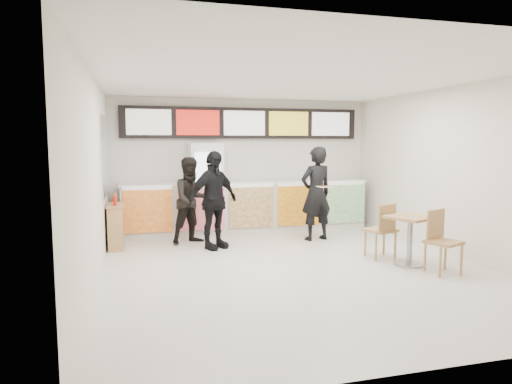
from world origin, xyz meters
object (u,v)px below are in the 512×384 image
object	(u,v)px
service_counter	(247,206)
cafe_table	(410,231)
customer_main	(316,194)
condiment_ledge	(116,226)
drinks_fridge	(206,189)
customer_mid	(213,200)
customer_left	(192,200)

from	to	relation	value
service_counter	cafe_table	distance (m)	3.95
customer_main	condiment_ledge	xyz separation A→B (m)	(-3.97, 0.27, -0.53)
drinks_fridge	customer_mid	size ratio (longest dim) A/B	1.07
customer_main	customer_left	xyz separation A→B (m)	(-2.51, 0.36, -0.10)
customer_mid	customer_left	bearing A→B (deg)	89.88
customer_mid	cafe_table	bearing A→B (deg)	-63.85
drinks_fridge	customer_main	bearing A→B (deg)	-30.84
customer_left	customer_mid	xyz separation A→B (m)	(0.33, -0.60, 0.07)
condiment_ledge	drinks_fridge	bearing A→B (deg)	27.31
service_counter	drinks_fridge	xyz separation A→B (m)	(-0.93, 0.02, 0.43)
customer_left	condiment_ledge	size ratio (longest dim) A/B	1.70
customer_main	condiment_ledge	world-z (taller)	customer_main
customer_main	cafe_table	xyz separation A→B (m)	(0.74, -2.23, -0.40)
cafe_table	drinks_fridge	bearing A→B (deg)	107.79
service_counter	customer_mid	distance (m)	1.82
customer_main	customer_mid	bearing A→B (deg)	-5.26
customer_main	condiment_ledge	bearing A→B (deg)	-15.29
service_counter	condiment_ledge	bearing A→B (deg)	-161.25
drinks_fridge	condiment_ledge	bearing A→B (deg)	-152.69
customer_main	customer_left	size ratio (longest dim) A/B	1.12
service_counter	customer_main	size ratio (longest dim) A/B	2.88
drinks_fridge	condiment_ledge	xyz separation A→B (m)	(-1.89, -0.97, -0.57)
drinks_fridge	service_counter	bearing A→B (deg)	-0.99
customer_left	condiment_ledge	world-z (taller)	customer_left
service_counter	drinks_fridge	world-z (taller)	drinks_fridge
cafe_table	customer_left	bearing A→B (deg)	120.06
service_counter	customer_left	xyz separation A→B (m)	(-1.36, -0.87, 0.29)
customer_left	condiment_ledge	bearing A→B (deg)	161.31
customer_left	drinks_fridge	bearing A→B (deg)	42.25
condiment_ledge	service_counter	bearing A→B (deg)	18.75
drinks_fridge	customer_mid	xyz separation A→B (m)	(-0.09, -1.48, -0.07)
service_counter	customer_left	world-z (taller)	customer_left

